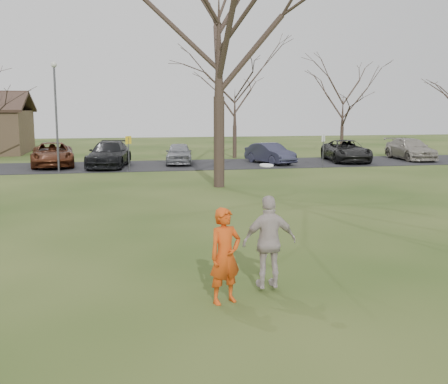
# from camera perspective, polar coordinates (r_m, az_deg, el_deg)

# --- Properties ---
(ground) EXTENTS (120.00, 120.00, 0.00)m
(ground) POSITION_cam_1_polar(r_m,az_deg,el_deg) (10.39, 4.49, -11.59)
(ground) COLOR #1E380F
(ground) RESTS_ON ground
(parking_strip) EXTENTS (62.00, 6.50, 0.04)m
(parking_strip) POSITION_cam_1_polar(r_m,az_deg,el_deg) (34.65, -6.94, 2.85)
(parking_strip) COLOR black
(parking_strip) RESTS_ON ground
(player_defender) EXTENTS (0.78, 0.64, 1.82)m
(player_defender) POSITION_cam_1_polar(r_m,az_deg,el_deg) (10.02, 0.12, -6.86)
(player_defender) COLOR #C94310
(player_defender) RESTS_ON ground
(car_2) EXTENTS (3.04, 5.65, 1.51)m
(car_2) POSITION_cam_1_polar(r_m,az_deg,el_deg) (35.24, -17.91, 3.85)
(car_2) COLOR #502512
(car_2) RESTS_ON parking_strip
(car_3) EXTENTS (3.11, 5.76, 1.59)m
(car_3) POSITION_cam_1_polar(r_m,az_deg,el_deg) (34.02, -12.22, 3.98)
(car_3) COLOR black
(car_3) RESTS_ON parking_strip
(car_4) EXTENTS (2.19, 4.29, 1.40)m
(car_4) POSITION_cam_1_polar(r_m,az_deg,el_deg) (35.18, -4.86, 4.15)
(car_4) COLOR gray
(car_4) RESTS_ON parking_strip
(car_5) EXTENTS (2.72, 4.37, 1.36)m
(car_5) POSITION_cam_1_polar(r_m,az_deg,el_deg) (35.47, 4.96, 4.15)
(car_5) COLOR #2D2E44
(car_5) RESTS_ON parking_strip
(car_6) EXTENTS (3.19, 5.63, 1.48)m
(car_6) POSITION_cam_1_polar(r_m,az_deg,el_deg) (37.60, 12.97, 4.32)
(car_6) COLOR black
(car_6) RESTS_ON parking_strip
(car_7) EXTENTS (2.44, 5.28, 1.50)m
(car_7) POSITION_cam_1_polar(r_m,az_deg,el_deg) (40.44, 19.36, 4.36)
(car_7) COLOR gray
(car_7) RESTS_ON parking_strip
(catching_play) EXTENTS (1.10, 0.51, 2.47)m
(catching_play) POSITION_cam_1_polar(r_m,az_deg,el_deg) (10.61, 4.89, -5.34)
(catching_play) COLOR #B4A5A1
(catching_play) RESTS_ON ground
(lamp_post) EXTENTS (0.34, 0.34, 6.27)m
(lamp_post) POSITION_cam_1_polar(r_m,az_deg,el_deg) (32.02, -17.61, 9.09)
(lamp_post) COLOR #47474C
(lamp_post) RESTS_ON ground
(sign_yellow) EXTENTS (0.35, 0.35, 2.08)m
(sign_yellow) POSITION_cam_1_polar(r_m,az_deg,el_deg) (31.44, -10.20, 4.78)
(sign_yellow) COLOR #47474C
(sign_yellow) RESTS_ON ground
(sign_white) EXTENTS (0.35, 0.35, 2.08)m
(sign_white) POSITION_cam_1_polar(r_m,az_deg,el_deg) (33.90, 10.60, 5.06)
(sign_white) COLOR #47474C
(sign_white) RESTS_ON ground
(big_tree) EXTENTS (9.00, 9.00, 14.00)m
(big_tree) POSITION_cam_1_polar(r_m,az_deg,el_deg) (25.03, -0.55, 16.63)
(big_tree) COLOR #352821
(big_tree) RESTS_ON ground
(small_tree_row) EXTENTS (55.00, 5.90, 8.50)m
(small_tree_row) POSITION_cam_1_polar(r_m,az_deg,el_deg) (40.05, -1.30, 9.27)
(small_tree_row) COLOR #352821
(small_tree_row) RESTS_ON ground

